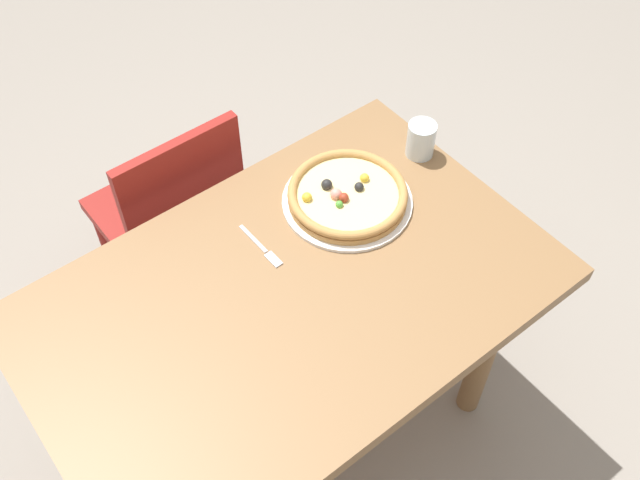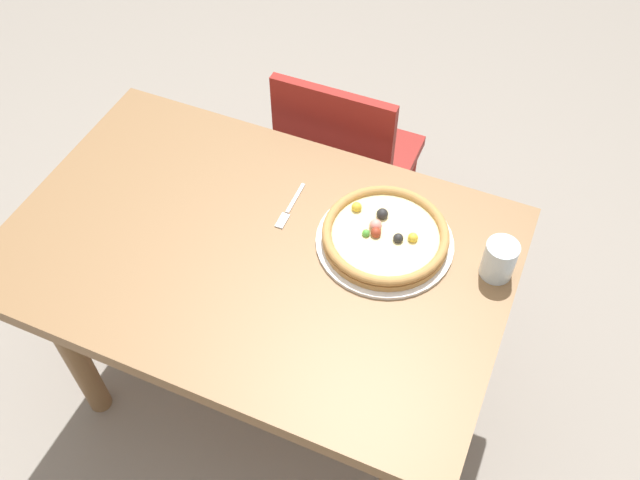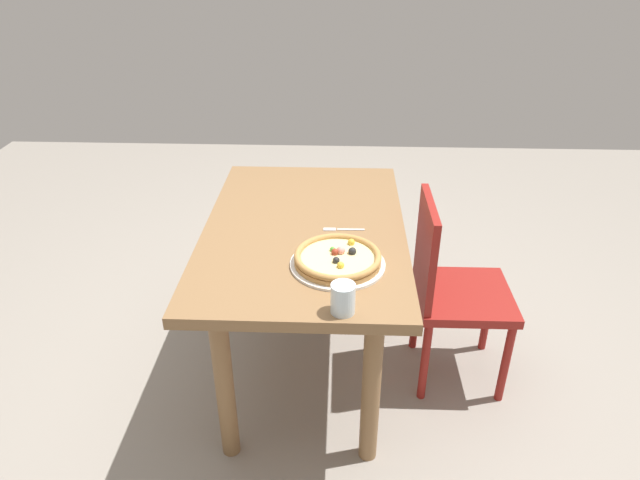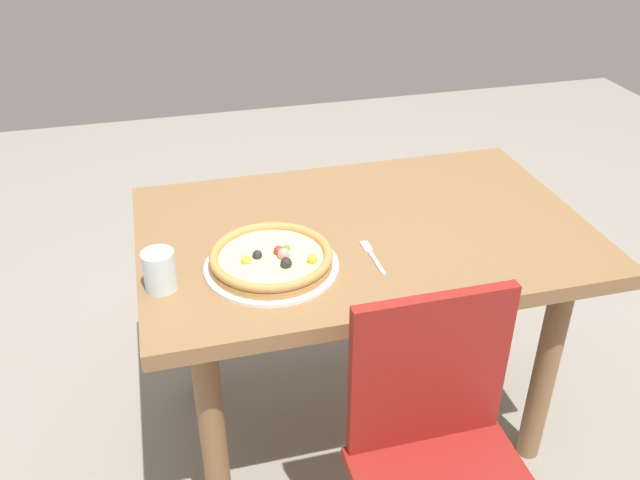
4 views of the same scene
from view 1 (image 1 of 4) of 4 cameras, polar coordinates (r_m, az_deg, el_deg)
ground_plane at (r=2.40m, az=-1.77°, el=-14.45°), size 6.00×6.00×0.00m
dining_table at (r=1.84m, az=-2.25°, el=-6.08°), size 1.25×0.81×0.75m
chair_near at (r=2.31m, az=-11.34°, el=1.94°), size 0.40×0.40×0.87m
plate at (r=1.92m, az=2.14°, el=3.06°), size 0.34×0.34×0.01m
pizza at (r=1.90m, az=2.14°, el=3.57°), size 0.31×0.31×0.05m
fork at (r=1.83m, az=-4.45°, el=-0.70°), size 0.02×0.17×0.00m
drinking_glass at (r=2.04m, az=7.88°, el=7.78°), size 0.08×0.08×0.10m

